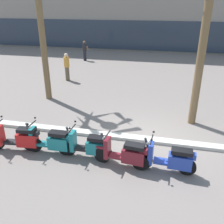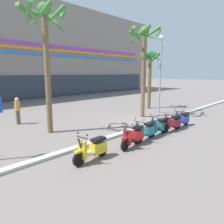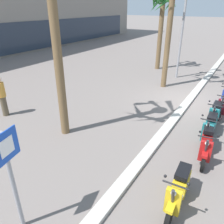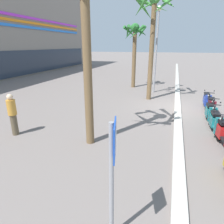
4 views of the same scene
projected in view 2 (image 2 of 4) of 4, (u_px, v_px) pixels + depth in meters
ground_plane at (152, 124)px, 14.11m from camera, size 200.00×200.00×0.00m
curb_strip at (153, 124)px, 14.05m from camera, size 60.00×0.36×0.12m
scooter_yellow_far_back at (93, 149)px, 8.26m from camera, size 1.75×0.56×1.17m
scooter_red_last_in_row at (134, 136)px, 9.88m from camera, size 1.85×0.59×1.17m
scooter_teal_mid_centre at (146, 131)px, 10.75m from camera, size 1.81×0.56×1.17m
scooter_teal_mid_front at (159, 126)px, 11.74m from camera, size 1.72×0.56×1.17m
scooter_maroon_mid_rear at (173, 123)px, 12.48m from camera, size 1.75×0.56×1.04m
scooter_blue_gap_after_mid at (182, 119)px, 13.48m from camera, size 1.78×0.56×1.17m
palm_tree_far_corner at (150, 65)px, 19.80m from camera, size 2.02×2.13×5.26m
palm_tree_by_mall_entrance at (144, 48)px, 15.62m from camera, size 2.62×2.67×6.55m
palm_tree_mid_walkway at (46, 34)px, 11.28m from camera, size 2.68×2.75×6.79m
pedestrian_window_shopping at (18, 110)px, 13.97m from camera, size 0.34×0.34×1.74m
street_lamp at (161, 66)px, 17.45m from camera, size 0.36×0.36×6.18m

